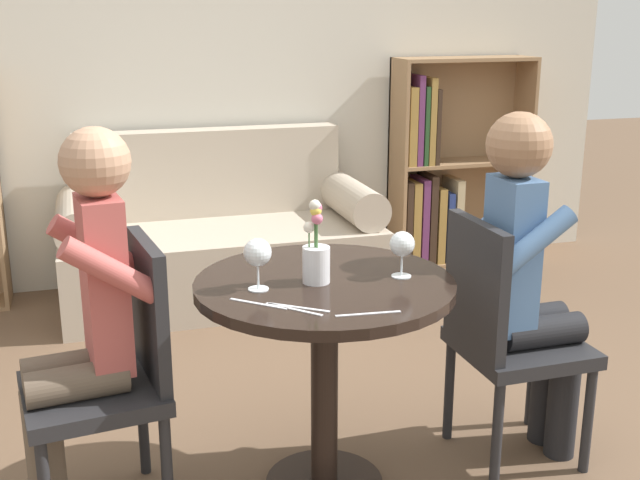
{
  "coord_description": "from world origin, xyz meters",
  "views": [
    {
      "loc": [
        -0.71,
        -2.3,
        1.58
      ],
      "look_at": [
        0.0,
        0.05,
        0.87
      ],
      "focal_mm": 45.0,
      "sensor_mm": 36.0,
      "label": 1
    }
  ],
  "objects_px": {
    "chair_left": "(115,369)",
    "wine_glass_left": "(258,254)",
    "flower_vase": "(316,254)",
    "couch": "(220,244)",
    "chair_right": "(503,331)",
    "person_left": "(82,320)",
    "wine_glass_right": "(402,246)",
    "bookshelf_right": "(440,174)",
    "person_right": "(528,276)"
  },
  "relations": [
    {
      "from": "bookshelf_right",
      "to": "wine_glass_right",
      "type": "xyz_separation_m",
      "value": [
        -1.21,
        -2.29,
        0.28
      ]
    },
    {
      "from": "chair_left",
      "to": "person_left",
      "type": "relative_size",
      "value": 0.72
    },
    {
      "from": "chair_left",
      "to": "person_right",
      "type": "xyz_separation_m",
      "value": [
        1.4,
        -0.07,
        0.19
      ]
    },
    {
      "from": "bookshelf_right",
      "to": "flower_vase",
      "type": "height_order",
      "value": "bookshelf_right"
    },
    {
      "from": "chair_right",
      "to": "flower_vase",
      "type": "distance_m",
      "value": 0.77
    },
    {
      "from": "person_right",
      "to": "wine_glass_right",
      "type": "distance_m",
      "value": 0.52
    },
    {
      "from": "person_left",
      "to": "flower_vase",
      "type": "height_order",
      "value": "person_left"
    },
    {
      "from": "bookshelf_right",
      "to": "flower_vase",
      "type": "relative_size",
      "value": 4.85
    },
    {
      "from": "couch",
      "to": "chair_right",
      "type": "height_order",
      "value": "couch"
    },
    {
      "from": "chair_left",
      "to": "person_left",
      "type": "bearing_deg",
      "value": -85.08
    },
    {
      "from": "person_left",
      "to": "chair_left",
      "type": "bearing_deg",
      "value": 94.92
    },
    {
      "from": "chair_left",
      "to": "person_left",
      "type": "height_order",
      "value": "person_left"
    },
    {
      "from": "chair_right",
      "to": "wine_glass_left",
      "type": "bearing_deg",
      "value": 91.38
    },
    {
      "from": "couch",
      "to": "flower_vase",
      "type": "height_order",
      "value": "flower_vase"
    },
    {
      "from": "person_left",
      "to": "person_right",
      "type": "xyz_separation_m",
      "value": [
        1.49,
        -0.06,
        0.01
      ]
    },
    {
      "from": "person_left",
      "to": "chair_right",
      "type": "bearing_deg",
      "value": 80.43
    },
    {
      "from": "chair_right",
      "to": "wine_glass_right",
      "type": "relative_size",
      "value": 5.99
    },
    {
      "from": "couch",
      "to": "person_right",
      "type": "bearing_deg",
      "value": -69.47
    },
    {
      "from": "flower_vase",
      "to": "couch",
      "type": "bearing_deg",
      "value": 89.11
    },
    {
      "from": "couch",
      "to": "bookshelf_right",
      "type": "relative_size",
      "value": 1.33
    },
    {
      "from": "wine_glass_left",
      "to": "couch",
      "type": "bearing_deg",
      "value": 83.8
    },
    {
      "from": "chair_right",
      "to": "wine_glass_right",
      "type": "distance_m",
      "value": 0.55
    },
    {
      "from": "person_right",
      "to": "wine_glass_right",
      "type": "height_order",
      "value": "person_right"
    },
    {
      "from": "person_left",
      "to": "wine_glass_left",
      "type": "distance_m",
      "value": 0.57
    },
    {
      "from": "person_left",
      "to": "wine_glass_right",
      "type": "height_order",
      "value": "person_left"
    },
    {
      "from": "chair_right",
      "to": "wine_glass_right",
      "type": "xyz_separation_m",
      "value": [
        -0.41,
        -0.04,
        0.36
      ]
    },
    {
      "from": "couch",
      "to": "chair_right",
      "type": "bearing_deg",
      "value": -71.67
    },
    {
      "from": "person_right",
      "to": "bookshelf_right",
      "type": "bearing_deg",
      "value": -18.52
    },
    {
      "from": "person_right",
      "to": "wine_glass_right",
      "type": "relative_size",
      "value": 8.38
    },
    {
      "from": "wine_glass_left",
      "to": "chair_left",
      "type": "bearing_deg",
      "value": 165.98
    },
    {
      "from": "flower_vase",
      "to": "chair_left",
      "type": "bearing_deg",
      "value": 171.39
    },
    {
      "from": "person_right",
      "to": "wine_glass_left",
      "type": "bearing_deg",
      "value": 91.31
    },
    {
      "from": "couch",
      "to": "person_left",
      "type": "relative_size",
      "value": 1.38
    },
    {
      "from": "chair_left",
      "to": "person_right",
      "type": "distance_m",
      "value": 1.42
    },
    {
      "from": "chair_left",
      "to": "flower_vase",
      "type": "relative_size",
      "value": 3.36
    },
    {
      "from": "person_right",
      "to": "wine_glass_left",
      "type": "distance_m",
      "value": 0.98
    },
    {
      "from": "wine_glass_right",
      "to": "chair_right",
      "type": "bearing_deg",
      "value": 6.18
    },
    {
      "from": "chair_right",
      "to": "person_right",
      "type": "relative_size",
      "value": 0.71
    },
    {
      "from": "flower_vase",
      "to": "wine_glass_left",
      "type": "bearing_deg",
      "value": -175.58
    },
    {
      "from": "chair_left",
      "to": "wine_glass_left",
      "type": "bearing_deg",
      "value": 68.75
    },
    {
      "from": "chair_right",
      "to": "person_left",
      "type": "relative_size",
      "value": 0.72
    },
    {
      "from": "chair_left",
      "to": "wine_glass_left",
      "type": "distance_m",
      "value": 0.58
    },
    {
      "from": "chair_right",
      "to": "wine_glass_left",
      "type": "xyz_separation_m",
      "value": [
        -0.88,
        -0.03,
        0.37
      ]
    },
    {
      "from": "chair_right",
      "to": "person_left",
      "type": "height_order",
      "value": "person_left"
    },
    {
      "from": "wine_glass_left",
      "to": "person_left",
      "type": "bearing_deg",
      "value": 170.16
    },
    {
      "from": "bookshelf_right",
      "to": "person_right",
      "type": "bearing_deg",
      "value": -107.71
    },
    {
      "from": "bookshelf_right",
      "to": "chair_left",
      "type": "xyz_separation_m",
      "value": [
        -2.12,
        -2.17,
        -0.08
      ]
    },
    {
      "from": "bookshelf_right",
      "to": "person_left",
      "type": "distance_m",
      "value": 3.11
    },
    {
      "from": "person_right",
      "to": "chair_right",
      "type": "bearing_deg",
      "value": 90.57
    },
    {
      "from": "person_left",
      "to": "flower_vase",
      "type": "bearing_deg",
      "value": 76.65
    }
  ]
}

